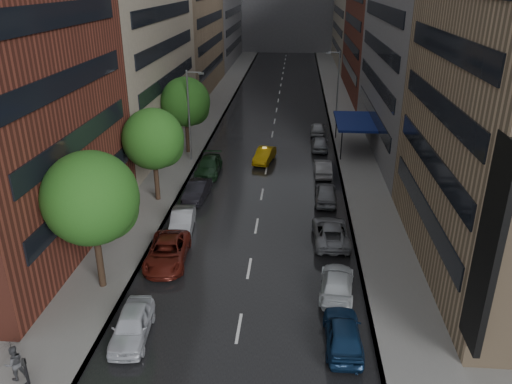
# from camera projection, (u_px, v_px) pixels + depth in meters

# --- Properties ---
(ground) EXTENTS (220.00, 220.00, 0.00)m
(ground) POSITION_uv_depth(u_px,v_px,m) (229.00, 384.00, 22.94)
(ground) COLOR gray
(ground) RESTS_ON ground
(road) EXTENTS (14.00, 140.00, 0.01)m
(road) POSITION_uv_depth(u_px,v_px,m) (276.00, 114.00, 68.73)
(road) COLOR black
(road) RESTS_ON ground
(sidewalk_left) EXTENTS (4.00, 140.00, 0.15)m
(sidewalk_left) POSITION_uv_depth(u_px,v_px,m) (211.00, 112.00, 69.36)
(sidewalk_left) COLOR gray
(sidewalk_left) RESTS_ON ground
(sidewalk_right) EXTENTS (4.00, 140.00, 0.15)m
(sidewalk_right) POSITION_uv_depth(u_px,v_px,m) (342.00, 114.00, 68.04)
(sidewalk_right) COLOR gray
(sidewalk_right) RESTS_ON ground
(tree_near) EXTENTS (5.39, 5.39, 8.59)m
(tree_near) POSITION_uv_depth(u_px,v_px,m) (91.00, 198.00, 27.83)
(tree_near) COLOR #382619
(tree_near) RESTS_ON ground
(tree_mid) EXTENTS (4.94, 4.94, 7.87)m
(tree_mid) POSITION_uv_depth(u_px,v_px,m) (153.00, 139.00, 39.76)
(tree_mid) COLOR #382619
(tree_mid) RESTS_ON ground
(tree_far) EXTENTS (5.06, 5.06, 8.07)m
(tree_far) POSITION_uv_depth(u_px,v_px,m) (186.00, 102.00, 51.03)
(tree_far) COLOR #382619
(tree_far) RESTS_ON ground
(taxi) EXTENTS (2.28, 4.51, 1.42)m
(taxi) POSITION_uv_depth(u_px,v_px,m) (264.00, 155.00, 50.44)
(taxi) COLOR #DEA40B
(taxi) RESTS_ON ground
(parked_cars_left) EXTENTS (2.91, 28.66, 1.53)m
(parked_cars_left) POSITION_uv_depth(u_px,v_px,m) (183.00, 219.00, 36.96)
(parked_cars_left) COLOR silver
(parked_cars_left) RESTS_ON ground
(parked_cars_right) EXTENTS (2.59, 41.89, 1.56)m
(parked_cars_right) POSITION_uv_depth(u_px,v_px,m) (327.00, 199.00, 40.34)
(parked_cars_right) COLOR #0F2647
(parked_cars_right) RESTS_ON ground
(ped_black_umbrella) EXTENTS (1.08, 1.08, 2.09)m
(ped_black_umbrella) POSITION_uv_depth(u_px,v_px,m) (13.00, 357.00, 22.62)
(ped_black_umbrella) COLOR #45464A
(ped_black_umbrella) RESTS_ON sidewalk_left
(street_lamp_left) EXTENTS (1.74, 0.22, 9.00)m
(street_lamp_left) POSITION_uv_depth(u_px,v_px,m) (190.00, 114.00, 49.05)
(street_lamp_left) COLOR gray
(street_lamp_left) RESTS_ON sidewalk_left
(street_lamp_right) EXTENTS (1.74, 0.22, 9.00)m
(street_lamp_right) POSITION_uv_depth(u_px,v_px,m) (337.00, 86.00, 61.65)
(street_lamp_right) COLOR gray
(street_lamp_right) RESTS_ON sidewalk_right
(awning) EXTENTS (4.00, 8.00, 3.12)m
(awning) POSITION_uv_depth(u_px,v_px,m) (355.00, 122.00, 53.10)
(awning) COLOR navy
(awning) RESTS_ON sidewalk_right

